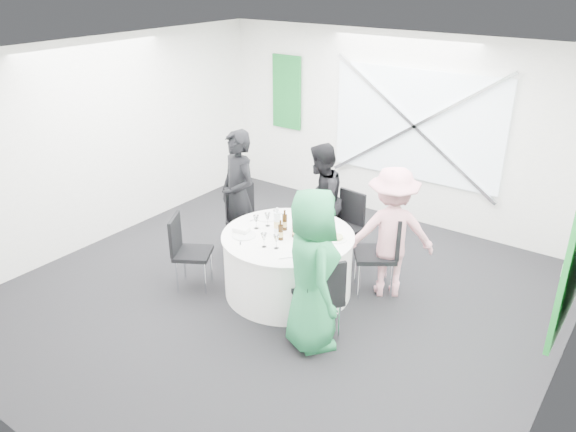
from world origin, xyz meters
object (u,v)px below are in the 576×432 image
Objects in this scene: chair_back_left at (244,216)px; green_water_bottle at (305,225)px; chair_back at (346,221)px; person_woman_pink at (391,233)px; chair_front_right at (321,293)px; chair_front_left at (186,246)px; banquet_table at (288,263)px; person_woman_green at (312,270)px; chair_back_right at (383,246)px; person_man_back_left at (238,196)px; clear_water_bottle at (277,222)px; person_man_back at (320,201)px.

green_water_bottle reaches higher than chair_back_left.
chair_back is 0.58× the size of person_woman_pink.
chair_front_left is (-1.91, -0.03, -0.03)m from chair_front_right.
person_woman_green is (0.78, -0.68, 0.48)m from banquet_table.
chair_back_right is 0.65× the size of person_woman_pink.
banquet_table is at bearing 0.00° from person_woman_pink.
green_water_bottle is at bearing -82.62° from chair_back_left.
person_man_back_left is 1.01× the size of person_woman_green.
clear_water_bottle is (0.91, -0.37, 0.00)m from person_man_back_left.
person_woman_pink is at bearing 34.44° from banquet_table.
clear_water_bottle is (-1.07, -0.65, 0.27)m from chair_back_right.
person_woman_pink is at bearing -87.91° from chair_front_left.
clear_water_bottle is at bearing -161.30° from green_water_bottle.
clear_water_bottle is (0.92, 0.61, 0.34)m from chair_front_left.
chair_back is 2.89× the size of green_water_bottle.
banquet_table is 5.10× the size of clear_water_bottle.
person_woman_pink reaches higher than chair_front_right.
clear_water_bottle reaches higher than banquet_table.
chair_back_left is at bearing -27.39° from person_woman_pink.
green_water_bottle is 0.34m from clear_water_bottle.
chair_back is 0.96× the size of chair_back_left.
person_woman_green reaches higher than green_water_bottle.
green_water_bottle is (-0.81, -0.58, 0.09)m from person_woman_pink.
green_water_bottle reaches higher than chair_front_left.
banquet_table is 1.16m from chair_back.
person_woman_pink is (2.05, 0.31, -0.08)m from person_man_back_left.
banquet_table is 0.55m from green_water_bottle.
chair_back_left reaches higher than chair_back.
clear_water_bottle is at bearing -97.17° from chair_back.
person_man_back_left is at bearing -25.77° from person_woman_pink.
person_woman_pink is (0.85, -0.46, 0.25)m from chair_back.
clear_water_bottle is (-0.32, -0.11, -0.01)m from green_water_bottle.
chair_back is at bearing 76.11° from clear_water_bottle.
clear_water_bottle is (-0.15, -0.01, 0.50)m from banquet_table.
person_man_back_left is (-0.04, -0.06, 0.31)m from chair_back_left.
person_woman_pink is at bearing 78.65° from chair_back_right.
person_woman_green is at bearing -121.92° from chair_front_left.
person_man_back_left reaches higher than banquet_table.
chair_front_left is at bearing -92.61° from chair_back_right.
banquet_table is 1.27m from person_woman_pink.
green_water_bottle is (1.24, 0.72, 0.34)m from chair_front_left.
person_man_back_left is at bearing -63.28° from person_man_back.
chair_front_right is 0.55× the size of person_man_back_left.
person_man_back_left is at bearing -30.64° from chair_front_left.
clear_water_bottle is at bearing 5.18° from person_woman_green.
chair_back is 0.90× the size of chair_back_right.
person_woman_green is at bearing 2.01° from chair_front_right.
chair_front_left is 0.54× the size of person_woman_green.
banquet_table is 1.61× the size of chair_back_left.
person_man_back is at bearing -51.13° from person_woman_pink.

